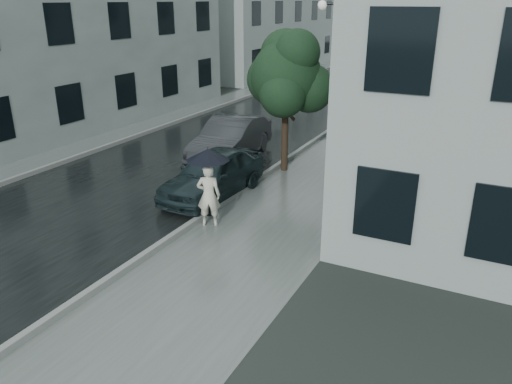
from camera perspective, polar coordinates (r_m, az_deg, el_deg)
The scene contains 14 objects.
ground at distance 10.92m, azimuth -5.46°, elevation -8.95°, with size 120.00×120.00×0.00m, color black.
sidewalk at distance 21.24m, azimuth 12.54°, elevation 5.77°, with size 3.50×60.00×0.01m, color slate.
kerb_near at distance 21.72m, azimuth 7.89°, elevation 6.61°, with size 0.15×60.00×0.15m, color slate.
asphalt_road at distance 23.06m, azimuth -0.42°, elevation 7.48°, with size 6.85×60.00×0.00m, color black.
kerb_far at distance 24.79m, azimuth -7.72°, elevation 8.43°, with size 0.15×60.00×0.15m, color slate.
sidewalk_far at distance 25.33m, azimuth -9.46°, elevation 8.45°, with size 1.70×60.00×0.01m, color #4C5451.
building_far_a at distance 24.74m, azimuth -24.39°, elevation 17.76°, with size 7.02×20.00×9.50m.
building_far_b at distance 42.42m, azimuth 0.22°, elevation 19.20°, with size 7.02×18.00×8.00m.
pedestrian at distance 12.67m, azimuth -5.43°, elevation -0.39°, with size 0.60×0.39×1.64m, color beige.
umbrella at distance 12.31m, azimuth -5.55°, elevation 4.26°, with size 1.16×1.16×1.16m.
street_tree at distance 16.47m, azimuth 3.59°, elevation 13.19°, with size 2.99×2.72×4.65m.
lamp_post at distance 19.12m, azimuth 8.50°, elevation 13.84°, with size 0.83×0.43×5.43m.
car_near at distance 14.69m, azimuth -4.92°, elevation 2.12°, with size 1.61×4.00×1.36m, color #1A292C.
car_far at distance 18.10m, azimuth -2.85°, elevation 6.09°, with size 1.60×4.59×1.51m, color #26292C.
Camera 1 is at (5.14, -7.94, 5.47)m, focal length 35.00 mm.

